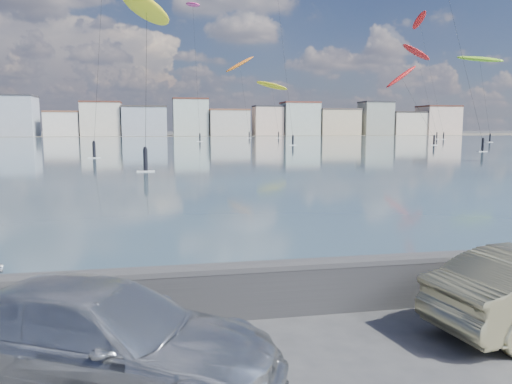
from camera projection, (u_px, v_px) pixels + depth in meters
bay_water at (164, 145)px, 95.71m from camera, size 500.00×177.00×0.00m
far_shore_strip at (161, 135)px, 201.31m from camera, size 500.00×60.00×0.00m
seawall at (216, 289)px, 9.21m from camera, size 400.00×0.36×1.08m
far_buildings at (165, 120)px, 187.15m from camera, size 240.79×13.26×14.60m
car_silver at (100, 339)px, 6.68m from camera, size 5.47×3.95×1.47m
kitesurfer_0 at (416, 53)px, 144.59m from camera, size 9.85×11.36×27.70m
kitesurfer_1 at (240, 65)px, 158.35m from camera, size 9.46×10.64×26.25m
kitesurfer_2 at (480, 60)px, 118.60m from camera, size 9.37×13.87×21.10m
kitesurfer_3 at (402, 78)px, 108.13m from camera, size 8.05×18.19×17.33m
kitesurfer_4 at (147, 11)px, 47.78m from camera, size 6.16×15.44×16.07m
kitesurfer_10 at (420, 23)px, 146.46m from camera, size 2.29×18.98×37.20m
kitesurfer_14 at (193, 6)px, 119.00m from camera, size 4.42×12.15×34.07m
kitesurfer_19 at (272, 86)px, 160.06m from camera, size 10.39×13.48×18.78m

